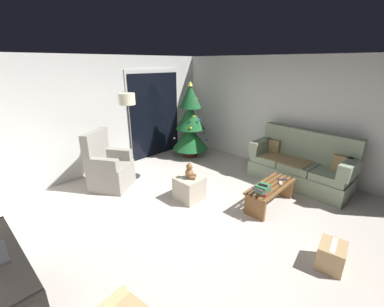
# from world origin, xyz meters

# --- Properties ---
(ground_plane) EXTENTS (7.00, 7.00, 0.00)m
(ground_plane) POSITION_xyz_m (0.00, 0.00, 0.00)
(ground_plane) COLOR #BCB2A8
(wall_back) EXTENTS (5.72, 0.12, 2.50)m
(wall_back) POSITION_xyz_m (0.00, 3.06, 1.25)
(wall_back) COLOR silver
(wall_back) RESTS_ON ground
(wall_right) EXTENTS (0.12, 6.00, 2.50)m
(wall_right) POSITION_xyz_m (2.86, 0.00, 1.25)
(wall_right) COLOR silver
(wall_right) RESTS_ON ground
(patio_door_frame) EXTENTS (1.60, 0.02, 2.20)m
(patio_door_frame) POSITION_xyz_m (1.39, 2.99, 1.10)
(patio_door_frame) COLOR silver
(patio_door_frame) RESTS_ON ground
(patio_door_glass) EXTENTS (1.50, 0.02, 2.10)m
(patio_door_glass) POSITION_xyz_m (1.39, 2.97, 1.05)
(patio_door_glass) COLOR black
(patio_door_glass) RESTS_ON ground
(couch) EXTENTS (0.88, 1.98, 1.08)m
(couch) POSITION_xyz_m (2.32, -0.49, 0.40)
(couch) COLOR gray
(couch) RESTS_ON ground
(coffee_table) EXTENTS (1.10, 0.40, 0.39)m
(coffee_table) POSITION_xyz_m (1.11, -0.48, 0.26)
(coffee_table) COLOR brown
(coffee_table) RESTS_ON ground
(remote_black) EXTENTS (0.08, 0.16, 0.02)m
(remote_black) POSITION_xyz_m (0.99, -0.41, 0.40)
(remote_black) COLOR black
(remote_black) RESTS_ON coffee_table
(remote_graphite) EXTENTS (0.15, 0.14, 0.02)m
(remote_graphite) POSITION_xyz_m (1.43, -0.53, 0.40)
(remote_graphite) COLOR #333338
(remote_graphite) RESTS_ON coffee_table
(remote_silver) EXTENTS (0.16, 0.11, 0.02)m
(remote_silver) POSITION_xyz_m (1.27, -0.57, 0.40)
(remote_silver) COLOR #ADADB2
(remote_silver) RESTS_ON coffee_table
(book_stack) EXTENTS (0.26, 0.22, 0.15)m
(book_stack) POSITION_xyz_m (0.74, -0.51, 0.47)
(book_stack) COLOR #A32D28
(book_stack) RESTS_ON coffee_table
(cell_phone) EXTENTS (0.10, 0.15, 0.01)m
(cell_phone) POSITION_xyz_m (0.73, -0.52, 0.55)
(cell_phone) COLOR black
(cell_phone) RESTS_ON book_stack
(christmas_tree) EXTENTS (0.93, 0.93, 1.93)m
(christmas_tree) POSITION_xyz_m (1.91, 2.22, 0.86)
(christmas_tree) COLOR #4C1E19
(christmas_tree) RESTS_ON ground
(armchair) EXTENTS (0.94, 0.95, 1.13)m
(armchair) POSITION_xyz_m (-0.45, 2.15, 0.40)
(armchair) COLOR gray
(armchair) RESTS_ON ground
(floor_lamp) EXTENTS (0.32, 0.32, 1.78)m
(floor_lamp) POSITION_xyz_m (0.13, 2.20, 1.51)
(floor_lamp) COLOR #2D2D30
(floor_lamp) RESTS_ON ground
(media_shelf) EXTENTS (0.40, 1.40, 0.74)m
(media_shelf) POSITION_xyz_m (-2.53, 0.27, 0.35)
(media_shelf) COLOR black
(media_shelf) RESTS_ON ground
(ottoman) EXTENTS (0.44, 0.44, 0.42)m
(ottoman) POSITION_xyz_m (0.31, 0.68, 0.21)
(ottoman) COLOR #B2A893
(ottoman) RESTS_ON ground
(teddy_bear_chestnut) EXTENTS (0.21, 0.22, 0.29)m
(teddy_bear_chestnut) POSITION_xyz_m (0.31, 0.67, 0.54)
(teddy_bear_chestnut) COLOR brown
(teddy_bear_chestnut) RESTS_ON ottoman
(cardboard_box_taped_mid_floor) EXTENTS (0.40, 0.34, 0.31)m
(cardboard_box_taped_mid_floor) POSITION_xyz_m (0.36, -1.68, 0.15)
(cardboard_box_taped_mid_floor) COLOR tan
(cardboard_box_taped_mid_floor) RESTS_ON ground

